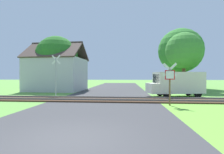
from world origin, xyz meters
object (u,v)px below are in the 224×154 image
object	(u,v)px
crossing_sign_far	(56,73)
tree_right	(184,51)
mail_truck	(176,83)
tree_left	(57,57)
stop_sign_near	(170,80)
house	(57,73)
tree_far	(180,51)

from	to	relation	value
crossing_sign_far	tree_right	size ratio (longest dim) A/B	0.52
crossing_sign_far	mail_truck	bearing A→B (deg)	7.53
tree_right	mail_truck	bearing A→B (deg)	-112.91
tree_right	tree_left	xyz separation A→B (m)	(-16.12, -0.77, -0.76)
mail_truck	tree_left	bearing A→B (deg)	56.76
tree_right	stop_sign_near	bearing A→B (deg)	-111.56
tree_right	tree_left	size ratio (longest dim) A/B	1.05
house	tree_far	xyz separation A→B (m)	(17.26, 5.84, 3.57)
house	mail_truck	size ratio (longest dim) A/B	1.39
tree_left	mail_truck	distance (m)	14.87
stop_sign_near	crossing_sign_far	world-z (taller)	crossing_sign_far
crossing_sign_far	tree_right	bearing A→B (deg)	30.92
house	tree_left	size ratio (longest dim) A/B	1.03
stop_sign_near	mail_truck	world-z (taller)	stop_sign_near
stop_sign_near	tree_right	bearing A→B (deg)	-103.27
house	tree_far	distance (m)	18.57
house	tree_left	world-z (taller)	tree_left
house	stop_sign_near	bearing A→B (deg)	-38.64
stop_sign_near	house	size ratio (longest dim) A/B	0.38
house	tree_far	world-z (taller)	tree_far
tree_left	house	bearing A→B (deg)	87.19
stop_sign_near	mail_truck	distance (m)	5.29
crossing_sign_far	mail_truck	xyz separation A→B (m)	(11.09, 0.60, -0.97)
tree_far	mail_truck	size ratio (longest dim) A/B	1.78
tree_right	tree_far	bearing A→B (deg)	77.51
tree_far	mail_truck	world-z (taller)	tree_far
tree_left	crossing_sign_far	bearing A→B (deg)	-68.40
mail_truck	tree_far	bearing A→B (deg)	-29.53
crossing_sign_far	tree_left	world-z (taller)	tree_left
crossing_sign_far	tree_left	size ratio (longest dim) A/B	0.55
tree_far	stop_sign_near	bearing A→B (deg)	-108.79
house	mail_truck	xyz separation A→B (m)	(13.48, -5.56, -0.99)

